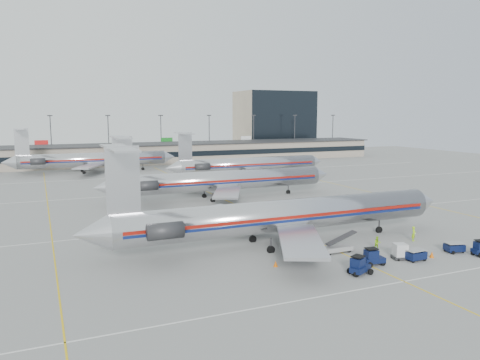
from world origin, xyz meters
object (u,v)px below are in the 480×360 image
jet_second_row (218,180)px  tug_center (372,257)px  uld_container (400,251)px  belt_loader (337,247)px  jet_foreground (277,216)px

jet_second_row → tug_center: size_ratio=19.04×
jet_second_row → tug_center: bearing=-88.5°
uld_container → tug_center: bearing=-156.0°
uld_container → jet_second_row: bearing=113.7°
tug_center → jet_second_row: bearing=97.8°
tug_center → belt_loader: belt_loader is taller
jet_second_row → uld_container: 42.06m
jet_foreground → belt_loader: size_ratio=11.08×
jet_foreground → tug_center: size_ratio=19.81×
jet_second_row → uld_container: size_ratio=23.96×
jet_foreground → belt_loader: bearing=-47.1°
belt_loader → tug_center: bearing=-83.5°
jet_foreground → jet_second_row: 31.88m
tug_center → jet_foreground: bearing=124.0°
jet_second_row → belt_loader: (0.46, -36.88, -2.88)m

